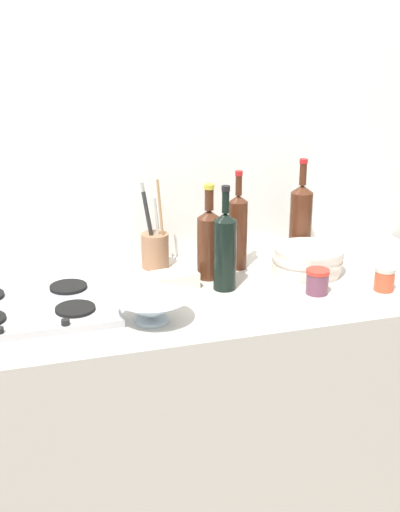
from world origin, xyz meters
name	(u,v)px	position (x,y,z in m)	size (l,w,h in m)	color
counter_block	(200,413)	(0.00, 0.00, 0.45)	(1.80, 0.70, 0.90)	beige
backsplash_panel	(170,186)	(0.00, 0.38, 1.16)	(1.90, 0.06, 2.31)	white
stovetop_hob	(29,307)	(-0.53, 0.00, 0.91)	(0.50, 0.39, 0.04)	#B2B2B7
plate_stack	(307,261)	(0.40, 0.05, 0.95)	(0.24, 0.24, 0.09)	silver
wine_bottle_leftmost	(238,230)	(0.19, 0.17, 1.04)	(0.07, 0.07, 0.34)	#472314
wine_bottle_mid_left	(225,250)	(0.08, 0.00, 1.03)	(0.07, 0.07, 0.34)	black
wine_bottle_mid_right	(209,242)	(0.06, 0.11, 1.03)	(0.08, 0.08, 0.32)	#472314
wine_bottle_rightmost	(301,220)	(0.44, 0.21, 1.04)	(0.08, 0.08, 0.36)	#472314
mixing_bowl	(151,308)	(-0.20, -0.18, 0.94)	(0.22, 0.22, 0.08)	silver
butter_dish	(175,280)	(-0.07, 0.06, 0.93)	(0.14, 0.09, 0.05)	silver
utensil_crock	(155,248)	(-0.09, 0.26, 0.97)	(0.10, 0.10, 0.31)	#996B4C
condiment_jar_front	(384,279)	(0.57, -0.16, 0.94)	(0.07, 0.07, 0.08)	#C64C2D
condiment_jar_rear	(211,249)	(0.11, 0.24, 0.95)	(0.07, 0.07, 0.10)	#9E998C
condiment_jar_spare	(317,281)	(0.35, -0.12, 0.94)	(0.07, 0.07, 0.08)	#66384C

